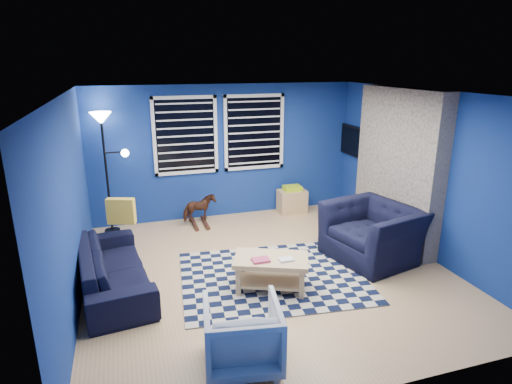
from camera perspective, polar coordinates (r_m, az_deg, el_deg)
floor at (r=6.25m, az=1.65°, el=-10.49°), size 5.00×5.00×0.00m
ceiling at (r=5.56m, az=1.87°, el=13.03°), size 5.00×5.00×0.00m
wall_back at (r=8.11m, az=-4.04°, el=5.35°), size 5.00×0.00×5.00m
wall_left at (r=5.53m, az=-23.57°, el=-1.67°), size 0.00×5.00×5.00m
wall_right at (r=6.98m, az=21.55°, el=2.26°), size 0.00×5.00×5.00m
fireplace at (r=7.30m, az=18.23°, el=2.77°), size 0.65×2.00×2.50m
window_left at (r=7.88m, az=-9.38°, el=7.40°), size 1.17×0.06×1.42m
window_right at (r=8.16m, az=-0.23°, el=7.95°), size 1.17×0.06×1.42m
tv at (r=8.53m, az=13.06°, el=6.56°), size 0.07×1.00×0.58m
rug at (r=6.09m, az=2.21°, el=-11.21°), size 2.69×2.24×0.02m
sofa at (r=5.98m, az=-18.51°, el=-9.58°), size 2.13×1.04×0.60m
armchair_big at (r=6.70m, az=15.23°, el=-5.26°), size 1.50×1.38×0.83m
armchair_bent at (r=4.38m, az=-1.85°, el=-18.49°), size 0.84×0.86×0.68m
rocking_horse at (r=7.85m, az=-7.58°, el=-2.20°), size 0.44×0.65×0.50m
coffee_table at (r=5.65m, az=2.01°, el=-9.92°), size 1.09×0.88×0.47m
cabinet at (r=8.52m, az=4.81°, el=-1.13°), size 0.54×0.37×0.54m
floor_lamp at (r=7.58m, az=-19.60°, el=7.16°), size 0.57×0.35×2.09m
throw_pillow at (r=6.56m, az=-17.55°, el=-2.45°), size 0.42×0.24×0.38m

